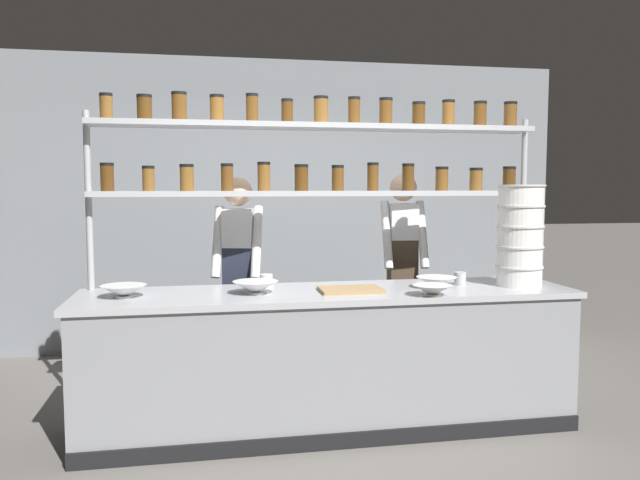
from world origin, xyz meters
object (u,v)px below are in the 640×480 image
(prep_bowl_center_front, at_px, (256,288))
(prep_bowl_near_right, at_px, (436,283))
(serving_cup_by_board, at_px, (266,280))
(prep_bowl_near_left, at_px, (432,290))
(chef_center, at_px, (403,263))
(prep_bowl_center_back, at_px, (124,291))
(cutting_board, at_px, (350,290))
(chef_left, at_px, (239,273))
(container_stack, at_px, (520,235))
(serving_cup_front, at_px, (460,279))
(spice_shelf_unit, at_px, (321,162))

(prep_bowl_center_front, relative_size, prep_bowl_near_right, 1.07)
(serving_cup_by_board, bearing_deg, prep_bowl_center_front, -108.83)
(prep_bowl_near_left, bearing_deg, prep_bowl_near_right, 63.83)
(chef_center, height_order, prep_bowl_center_back, chef_center)
(prep_bowl_near_right, bearing_deg, prep_bowl_near_left, -116.17)
(chef_center, relative_size, cutting_board, 4.25)
(chef_left, xyz_separation_m, cutting_board, (0.68, -0.73, -0.03))
(container_stack, xyz_separation_m, serving_cup_by_board, (-1.71, 0.31, -0.31))
(chef_center, height_order, prep_bowl_center_front, chef_center)
(chef_left, relative_size, prep_bowl_near_right, 6.13)
(prep_bowl_near_right, bearing_deg, serving_cup_by_board, 165.47)
(chef_center, bearing_deg, serving_cup_by_board, -150.00)
(chef_left, distance_m, prep_bowl_near_right, 1.46)
(chef_center, bearing_deg, prep_bowl_center_back, -153.79)
(serving_cup_front, bearing_deg, cutting_board, -171.37)
(prep_bowl_near_left, bearing_deg, prep_bowl_center_back, 171.07)
(chef_center, distance_m, serving_cup_front, 0.78)
(prep_bowl_center_front, bearing_deg, prep_bowl_near_left, -14.67)
(chef_center, xyz_separation_m, prep_bowl_center_back, (-2.07, -0.83, -0.03))
(cutting_board, xyz_separation_m, prep_bowl_near_right, (0.60, 0.03, 0.02))
(chef_left, xyz_separation_m, prep_bowl_center_front, (0.07, -0.70, -0.00))
(spice_shelf_unit, bearing_deg, serving_cup_front, -16.37)
(cutting_board, bearing_deg, prep_bowl_near_left, -28.03)
(serving_cup_by_board, bearing_deg, prep_bowl_center_back, -163.23)
(prep_bowl_near_left, bearing_deg, cutting_board, 151.97)
(cutting_board, height_order, prep_bowl_near_right, prep_bowl_near_right)
(chef_center, xyz_separation_m, cutting_board, (-0.64, -0.88, -0.05))
(cutting_board, distance_m, serving_cup_front, 0.82)
(prep_bowl_center_back, relative_size, serving_cup_by_board, 3.20)
(chef_center, xyz_separation_m, serving_cup_front, (0.17, -0.76, -0.02))
(container_stack, height_order, serving_cup_front, container_stack)
(prep_bowl_near_left, bearing_deg, spice_shelf_unit, 132.27)
(prep_bowl_near_left, relative_size, prep_bowl_near_right, 0.92)
(chef_left, relative_size, chef_center, 0.98)
(chef_left, bearing_deg, cutting_board, -33.46)
(prep_bowl_near_left, bearing_deg, prep_bowl_center_front, 165.33)
(prep_bowl_center_back, bearing_deg, container_stack, -0.72)
(container_stack, bearing_deg, prep_bowl_center_front, 179.42)
(chef_center, xyz_separation_m, prep_bowl_near_right, (-0.04, -0.85, -0.03))
(container_stack, bearing_deg, spice_shelf_unit, 163.89)
(spice_shelf_unit, distance_m, serving_cup_by_board, 0.91)
(chef_left, height_order, prep_bowl_near_left, chef_left)
(serving_cup_by_board, bearing_deg, container_stack, -10.15)
(spice_shelf_unit, distance_m, prep_bowl_center_front, 1.02)
(prep_bowl_near_left, xyz_separation_m, prep_bowl_center_front, (-1.08, 0.28, 0.01))
(prep_bowl_center_back, bearing_deg, serving_cup_front, 1.89)
(spice_shelf_unit, height_order, prep_bowl_near_left, spice_shelf_unit)
(spice_shelf_unit, bearing_deg, container_stack, -16.11)
(prep_bowl_center_front, bearing_deg, container_stack, -0.58)
(cutting_board, distance_m, prep_bowl_near_right, 0.60)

